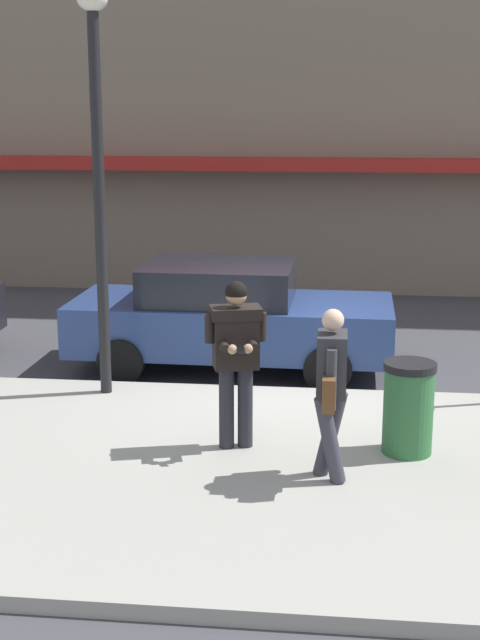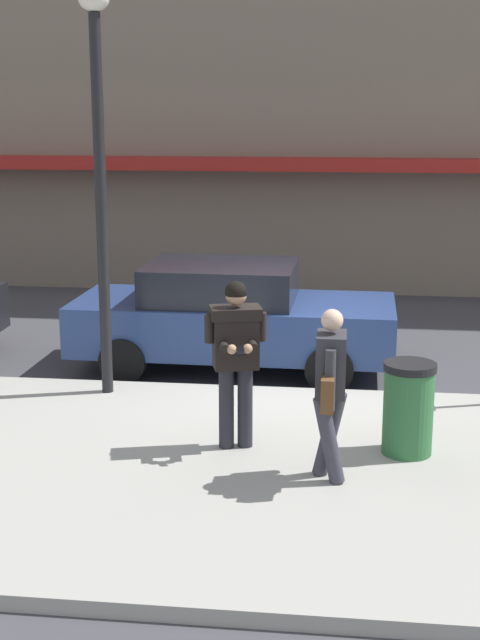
{
  "view_description": "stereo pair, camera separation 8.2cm",
  "coord_description": "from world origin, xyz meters",
  "px_view_note": "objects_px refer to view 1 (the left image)",
  "views": [
    {
      "loc": [
        0.6,
        -11.21,
        3.67
      ],
      "look_at": [
        -0.4,
        -2.16,
        1.49
      ],
      "focal_mm": 50.0,
      "sensor_mm": 36.0,
      "label": 1
    },
    {
      "loc": [
        0.68,
        -11.2,
        3.67
      ],
      "look_at": [
        -0.4,
        -2.16,
        1.49
      ],
      "focal_mm": 50.0,
      "sensor_mm": 36.0,
      "label": 2
    }
  ],
  "objects_px": {
    "man_texting_on_phone": "(236,346)",
    "pedestrian_with_bag": "(331,384)",
    "street_lamp_post": "(98,153)",
    "trash_bin": "(408,407)",
    "parked_sedan_mid": "(229,316)"
  },
  "relations": [
    {
      "from": "parked_sedan_mid",
      "to": "man_texting_on_phone",
      "type": "bearing_deg",
      "value": -81.72
    },
    {
      "from": "parked_sedan_mid",
      "to": "trash_bin",
      "type": "relative_size",
      "value": 4.63
    },
    {
      "from": "parked_sedan_mid",
      "to": "street_lamp_post",
      "type": "relative_size",
      "value": 0.93
    },
    {
      "from": "pedestrian_with_bag",
      "to": "trash_bin",
      "type": "distance_m",
      "value": 1.22
    },
    {
      "from": "man_texting_on_phone",
      "to": "pedestrian_with_bag",
      "type": "relative_size",
      "value": 1.06
    },
    {
      "from": "pedestrian_with_bag",
      "to": "parked_sedan_mid",
      "type": "bearing_deg",
      "value": 110.1
    },
    {
      "from": "pedestrian_with_bag",
      "to": "trash_bin",
      "type": "relative_size",
      "value": 1.74
    },
    {
      "from": "man_texting_on_phone",
      "to": "street_lamp_post",
      "type": "xyz_separation_m",
      "value": [
        -1.86,
        1.69,
        1.89
      ]
    },
    {
      "from": "street_lamp_post",
      "to": "man_texting_on_phone",
      "type": "bearing_deg",
      "value": -42.28
    },
    {
      "from": "trash_bin",
      "to": "street_lamp_post",
      "type": "bearing_deg",
      "value": 155.8
    },
    {
      "from": "pedestrian_with_bag",
      "to": "trash_bin",
      "type": "xyz_separation_m",
      "value": [
        0.8,
        0.78,
        -0.47
      ]
    },
    {
      "from": "pedestrian_with_bag",
      "to": "street_lamp_post",
      "type": "bearing_deg",
      "value": 139.65
    },
    {
      "from": "parked_sedan_mid",
      "to": "man_texting_on_phone",
      "type": "distance_m",
      "value": 3.37
    },
    {
      "from": "parked_sedan_mid",
      "to": "man_texting_on_phone",
      "type": "height_order",
      "value": "man_texting_on_phone"
    },
    {
      "from": "trash_bin",
      "to": "man_texting_on_phone",
      "type": "bearing_deg",
      "value": -178.53
    }
  ]
}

